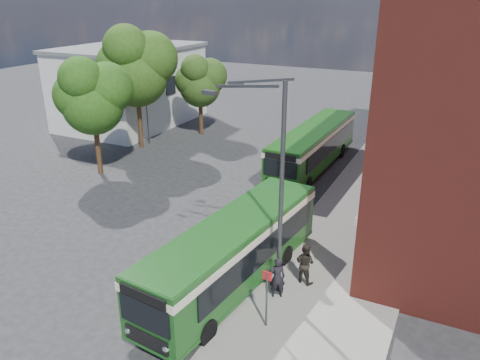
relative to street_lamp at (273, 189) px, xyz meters
The scene contains 14 objects.
ground 7.10m from the street_lamp, 157.54° to the left, with size 120.00×120.00×0.00m, color #28282A.
pavement 11.27m from the street_lamp, 77.80° to the left, with size 6.00×48.00×0.15m, color gray.
kerb_line 11.12m from the street_lamp, 95.07° to the left, with size 0.12×48.00×0.01m, color beige.
white_building 30.38m from the street_lamp, 138.79° to the left, with size 9.40×13.40×7.30m.
flagpole 22.89m from the street_lamp, 139.05° to the left, with size 0.95×0.10×9.00m.
street_lamp is the anchor object (origin of this frame).
bus_stop_sign 4.02m from the street_lamp, 70.87° to the right, with size 0.35×0.08×2.52m.
bus_front 3.39m from the street_lamp, behind, with size 3.70×11.18×3.02m.
bus_rear 16.11m from the street_lamp, 101.43° to the left, with size 2.91×12.59×3.02m.
pedestrian_a 3.77m from the street_lamp, 35.94° to the right, with size 0.66×0.44×1.81m, color black.
pedestrian_b 4.06m from the street_lamp, 47.70° to the left, with size 0.90×0.70×1.84m, color black.
tree_left 17.98m from the street_lamp, 154.33° to the left, with size 4.85×4.61×8.18m.
tree_mid 22.19m from the street_lamp, 141.13° to the left, with size 5.80×5.52×9.80m.
tree_right 24.45m from the street_lamp, 127.32° to the left, with size 4.21×4.00×7.11m.
Camera 1 is at (11.06, -17.56, 11.87)m, focal length 35.00 mm.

